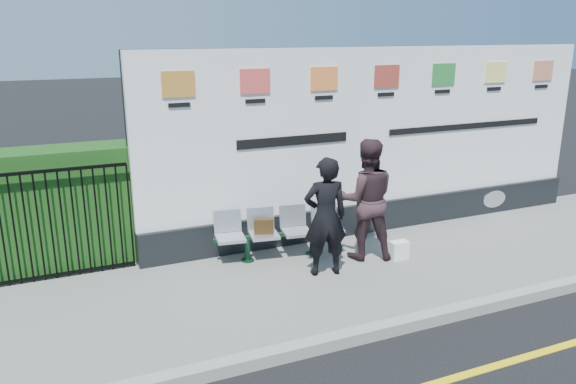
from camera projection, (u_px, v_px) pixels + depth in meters
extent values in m
plane|color=black|center=(529.00, 356.00, 6.01)|extent=(80.00, 80.00, 0.00)
cube|color=slate|center=(397.00, 265.00, 8.20)|extent=(14.00, 3.00, 0.12)
cube|color=gray|center=(466.00, 310.00, 6.88)|extent=(14.00, 0.18, 0.14)
cube|color=yellow|center=(529.00, 356.00, 6.01)|extent=(14.00, 0.10, 0.01)
cube|color=black|center=(378.00, 214.00, 9.50)|extent=(8.00, 0.30, 0.50)
cube|color=white|center=(382.00, 126.00, 9.08)|extent=(8.00, 0.14, 2.50)
cube|color=#1A4514|center=(50.00, 209.00, 7.79)|extent=(2.35, 0.70, 1.70)
imported|color=black|center=(325.00, 217.00, 7.56)|extent=(0.66, 0.50, 1.65)
imported|color=#322125|center=(366.00, 199.00, 8.11)|extent=(1.05, 0.93, 1.78)
cube|color=#33210E|center=(264.00, 226.00, 8.12)|extent=(0.31, 0.20, 0.22)
cube|color=white|center=(399.00, 250.00, 8.25)|extent=(0.27, 0.16, 0.27)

